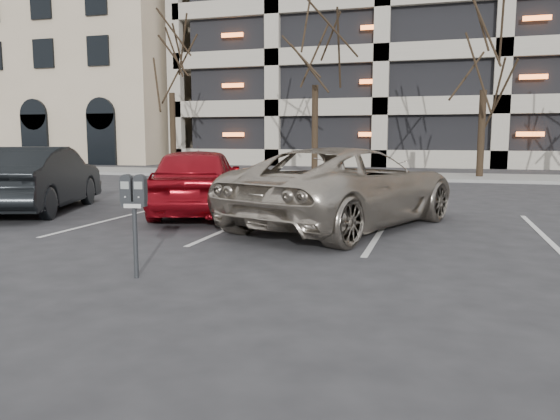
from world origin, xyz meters
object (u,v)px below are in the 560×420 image
Objects in this scene: car_red at (198,180)px; tree_b at (316,28)px; tree_a at (171,43)px; car_dark at (39,179)px; tree_c at (486,34)px; parking_meter at (134,201)px; suv_silver at (347,187)px.

tree_b is at bearing -107.21° from car_red.
car_red is at bearing -60.62° from tree_a.
tree_a is 1.86× the size of car_dark.
tree_a is 14.88m from car_dark.
tree_c is 19.54m from parking_meter.
tree_a is at bearing -94.44° from car_dark.
tree_c reaches higher than parking_meter.
tree_b reaches higher than car_dark.
tree_a is at bearing -30.02° from suv_silver.
car_dark is at bearing 20.60° from suv_silver.
tree_c reaches higher than car_dark.
tree_c is 1.79× the size of car_red.
tree_a reaches higher than parking_meter.
tree_b is at bearing 180.00° from tree_c.
tree_b reaches higher than car_red.
tree_a is 20.90m from parking_meter.
suv_silver is at bearing -74.77° from tree_b.
suv_silver is (-3.30, -13.58, -5.06)m from tree_c.
tree_a is at bearing 108.40° from parking_meter.
car_red is at bearing -118.01° from tree_c.
parking_meter is 5.68m from car_red.
tree_b reaches higher than parking_meter.
suv_silver is 3.59m from car_red.
tree_c is at bearing -81.93° from suv_silver.
tree_c is 17.82m from car_dark.
car_red is 0.98× the size of car_dark.
parking_meter is 0.21× the size of suv_silver.
car_red is (-3.50, 0.79, 0.00)m from suv_silver.
suv_silver is (10.70, -13.58, -5.39)m from tree_a.
tree_b reaches higher than tree_c.
car_dark is (-3.55, -13.43, -5.69)m from tree_b.
car_red is at bearing 170.94° from car_dark.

